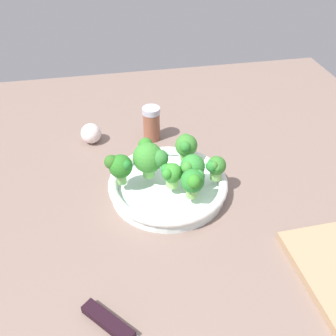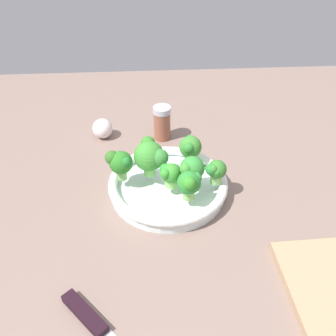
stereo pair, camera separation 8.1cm
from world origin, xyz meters
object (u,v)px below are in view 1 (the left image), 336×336
at_px(bowl, 168,185).
at_px(broccoli_floret_2, 171,174).
at_px(broccoli_floret_3, 186,146).
at_px(broccoli_floret_5, 120,166).
at_px(broccoli_floret_4, 193,181).
at_px(garlic_bulb, 91,133).
at_px(broccoli_floret_6, 149,157).
at_px(broccoli_floret_0, 216,167).
at_px(broccoli_floret_1, 192,168).
at_px(pepper_shaker, 151,123).

bearing_deg(bowl, broccoli_floret_2, -174.84).
bearing_deg(broccoli_floret_3, broccoli_floret_5, 110.46).
height_order(broccoli_floret_4, garlic_bulb, broccoli_floret_4).
bearing_deg(garlic_bulb, broccoli_floret_2, -147.78).
distance_m(broccoli_floret_5, broccoli_floret_6, 0.06).
height_order(broccoli_floret_4, broccoli_floret_6, broccoli_floret_6).
bearing_deg(broccoli_floret_0, broccoli_floret_1, 90.63).
distance_m(broccoli_floret_3, pepper_shaker, 0.16).
height_order(broccoli_floret_0, garlic_bulb, broccoli_floret_0).
relative_size(broccoli_floret_0, broccoli_floret_5, 0.79).
height_order(broccoli_floret_2, broccoli_floret_5, broccoli_floret_5).
xyz_separation_m(broccoli_floret_1, garlic_bulb, (0.25, 0.20, -0.05)).
xyz_separation_m(bowl, broccoli_floret_5, (0.01, 0.10, 0.06)).
bearing_deg(broccoli_floret_1, broccoli_floret_6, 64.54).
bearing_deg(bowl, broccoli_floret_4, -148.33).
bearing_deg(broccoli_floret_4, broccoli_floret_6, 42.03).
bearing_deg(broccoli_floret_5, broccoli_floret_4, -116.96).
bearing_deg(broccoli_floret_0, pepper_shaker, 22.95).
relative_size(broccoli_floret_1, pepper_shaker, 0.72).
xyz_separation_m(broccoli_floret_1, broccoli_floret_6, (0.04, 0.08, 0.01)).
height_order(bowl, broccoli_floret_3, broccoli_floret_3).
bearing_deg(broccoli_floret_2, broccoli_floret_0, -88.53).
bearing_deg(broccoli_floret_2, broccoli_floret_6, 42.28).
distance_m(broccoli_floret_1, broccoli_floret_4, 0.04).
height_order(bowl, broccoli_floret_2, broccoli_floret_2).
height_order(bowl, broccoli_floret_5, broccoli_floret_5).
height_order(broccoli_floret_5, garlic_bulb, broccoli_floret_5).
relative_size(broccoli_floret_0, broccoli_floret_2, 1.01).
distance_m(broccoli_floret_2, garlic_bulb, 0.30).
height_order(broccoli_floret_1, broccoli_floret_3, broccoli_floret_1).
bearing_deg(bowl, broccoli_floret_6, 60.76).
bearing_deg(pepper_shaker, garlic_bulb, 84.79).
relative_size(broccoli_floret_1, broccoli_floret_5, 0.95).
distance_m(broccoli_floret_0, garlic_bulb, 0.36).
height_order(bowl, broccoli_floret_1, broccoli_floret_1).
bearing_deg(broccoli_floret_4, broccoli_floret_3, -6.72).
bearing_deg(broccoli_floret_5, broccoli_floret_1, -100.55).
height_order(broccoli_floret_4, pepper_shaker, broccoli_floret_4).
height_order(broccoli_floret_0, broccoli_floret_4, broccoli_floret_4).
height_order(bowl, broccoli_floret_0, broccoli_floret_0).
xyz_separation_m(broccoli_floret_0, broccoli_floret_5, (0.03, 0.20, 0.01)).
xyz_separation_m(broccoli_floret_0, garlic_bulb, (0.25, 0.25, -0.04)).
bearing_deg(broccoli_floret_6, broccoli_floret_3, -63.37).
xyz_separation_m(broccoli_floret_0, broccoli_floret_1, (-0.00, 0.05, 0.01)).
xyz_separation_m(broccoli_floret_1, broccoli_floret_5, (0.03, 0.15, 0.00)).
bearing_deg(broccoli_floret_4, broccoli_floret_5, 63.04).
bearing_deg(broccoli_floret_3, broccoli_floret_4, 173.28).
xyz_separation_m(bowl, broccoli_floret_6, (0.02, 0.04, 0.07)).
bearing_deg(broccoli_floret_1, broccoli_floret_5, 79.45).
bearing_deg(bowl, broccoli_floret_5, 85.52).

